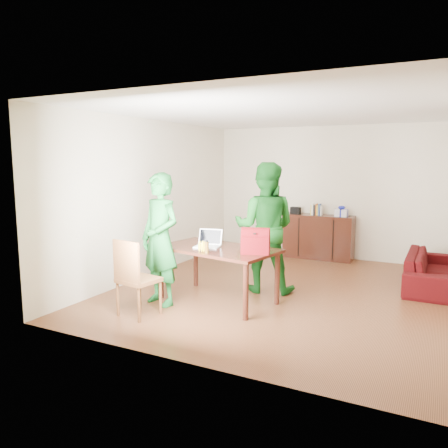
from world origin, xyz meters
The scene contains 10 objects.
room centered at (0.01, 0.13, 1.31)m, with size 5.20×5.70×2.90m.
table centered at (-0.76, -0.88, 0.68)m, with size 1.81×1.22×0.78m.
chair centered at (-1.40, -1.87, 0.30)m, with size 0.53×0.51×1.01m.
person_near centered at (-1.42, -1.34, 0.92)m, with size 0.67×0.44×1.84m, color #156125.
person_far centered at (-0.36, -0.10, 0.99)m, with size 0.96×0.75×1.98m, color #125216.
laptop centered at (-0.90, -0.93, 0.83)m, with size 0.39×0.30×0.24m.
bananas centered at (-0.82, -1.22, 0.81)m, with size 0.15×0.09×0.06m, color gold, non-canonical shape.
bottle centered at (-0.73, -1.26, 0.87)m, with size 0.06×0.06×0.17m, color brown.
red_bag centered at (-0.13, -0.99, 0.92)m, with size 0.37×0.21×0.27m, color maroon.
sofa centered at (1.95, 1.29, 0.27)m, with size 1.86×0.73×0.54m, color #41080B.
Camera 1 is at (2.06, -6.24, 2.00)m, focal length 35.00 mm.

